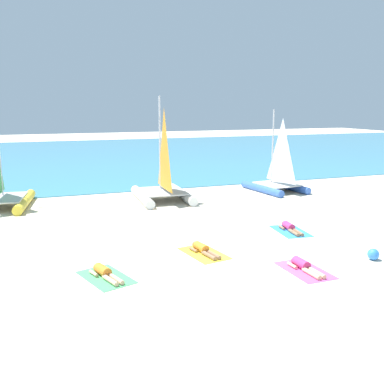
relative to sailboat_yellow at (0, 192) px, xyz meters
name	(u,v)px	position (x,y,z in m)	size (l,w,h in m)	color
ground_plane	(164,199)	(8.12, -0.94, -0.81)	(120.00, 120.00, 0.00)	beige
ocean_water	(99,155)	(8.12, 21.73, -0.79)	(120.00, 40.00, 0.05)	teal
sailboat_yellow	(0,192)	(0.00, 0.00, 0.00)	(3.28, 4.53, 5.44)	yellow
sailboat_white	(163,185)	(8.01, -1.11, 0.00)	(2.89, 4.32, 5.46)	white
sailboat_blue	(276,179)	(14.97, -1.04, -0.10)	(2.74, 3.89, 4.75)	blue
towel_leftmost	(106,277)	(3.32, -10.86, -0.80)	(1.10, 1.90, 0.01)	#4CB266
sunbather_leftmost	(105,273)	(3.30, -10.80, -0.68)	(0.83, 1.54, 0.30)	orange
towel_center_left	(204,253)	(6.82, -9.89, -0.80)	(1.10, 1.90, 0.01)	yellow
sunbather_center_left	(203,249)	(6.81, -9.83, -0.68)	(0.66, 1.57, 0.30)	orange
towel_center_right	(305,270)	(9.12, -12.43, -0.80)	(1.10, 1.90, 0.01)	#D84C99
sunbather_center_right	(304,266)	(9.12, -12.36, -0.68)	(0.55, 1.56, 0.30)	#D83372
towel_rightmost	(291,231)	(11.10, -8.58, -0.80)	(1.10, 1.90, 0.01)	#338CD8
sunbather_rightmost	(290,228)	(11.11, -8.51, -0.68)	(0.60, 1.57, 0.30)	#D83372
beach_ball	(373,254)	(11.77, -12.40, -0.62)	(0.38, 0.38, 0.38)	#337FE5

